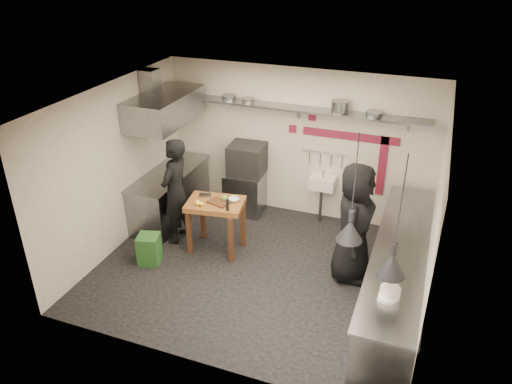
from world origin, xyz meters
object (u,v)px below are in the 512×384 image
(green_bin, at_px, (149,249))
(chef_right, at_px, (354,223))
(prep_table, at_px, (216,226))
(oven_stand, at_px, (245,192))
(combi_oven, at_px, (247,160))
(chef_left, at_px, (175,191))

(green_bin, distance_m, chef_right, 3.31)
(green_bin, xyz_separation_m, prep_table, (0.87, 0.74, 0.21))
(oven_stand, height_order, green_bin, oven_stand)
(combi_oven, distance_m, chef_right, 2.67)
(combi_oven, xyz_separation_m, prep_table, (0.01, -1.44, -0.63))
(green_bin, relative_size, prep_table, 0.54)
(oven_stand, relative_size, green_bin, 1.60)
(combi_oven, xyz_separation_m, chef_right, (2.28, -1.39, -0.13))
(combi_oven, height_order, prep_table, combi_oven)
(green_bin, bearing_deg, prep_table, 40.27)
(combi_oven, bearing_deg, chef_right, -34.71)
(green_bin, relative_size, chef_right, 0.26)
(combi_oven, relative_size, prep_table, 0.70)
(prep_table, distance_m, chef_right, 2.33)
(chef_left, bearing_deg, green_bin, -5.86)
(prep_table, bearing_deg, green_bin, -148.91)
(oven_stand, bearing_deg, prep_table, -91.42)
(oven_stand, xyz_separation_m, prep_table, (0.05, -1.43, 0.06))
(prep_table, bearing_deg, chef_left, 165.58)
(chef_left, bearing_deg, oven_stand, 152.89)
(green_bin, bearing_deg, oven_stand, 69.22)
(oven_stand, height_order, combi_oven, combi_oven)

